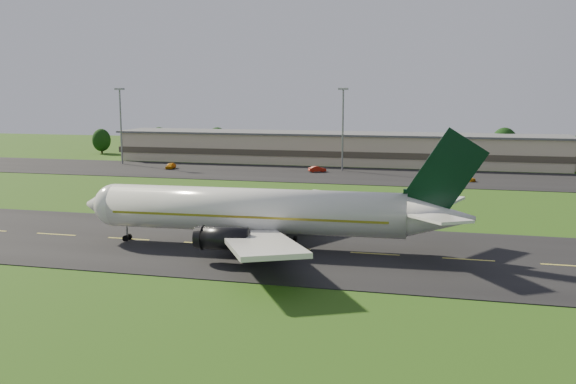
% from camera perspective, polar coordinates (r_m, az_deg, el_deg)
% --- Properties ---
extents(ground, '(360.00, 360.00, 0.00)m').
position_cam_1_polar(ground, '(84.34, -7.34, -4.63)').
color(ground, '#2B4A12').
rests_on(ground, ground).
extents(taxiway, '(220.00, 30.00, 0.10)m').
position_cam_1_polar(taxiway, '(84.33, -7.34, -4.59)').
color(taxiway, black).
rests_on(taxiway, ground).
extents(apron, '(260.00, 30.00, 0.10)m').
position_cam_1_polar(apron, '(152.57, 2.50, 1.59)').
color(apron, black).
rests_on(apron, ground).
extents(airliner, '(51.29, 42.15, 15.57)m').
position_cam_1_polar(airliner, '(80.99, -2.43, -1.75)').
color(airliner, white).
rests_on(airliner, ground).
extents(terminal, '(145.00, 16.00, 8.40)m').
position_cam_1_polar(terminal, '(174.78, 6.16, 3.80)').
color(terminal, '#C0B092').
rests_on(terminal, ground).
extents(light_mast_west, '(2.40, 1.20, 20.35)m').
position_cam_1_polar(light_mast_west, '(178.06, -14.66, 6.48)').
color(light_mast_west, gray).
rests_on(light_mast_west, ground).
extents(light_mast_centre, '(2.40, 1.20, 20.35)m').
position_cam_1_polar(light_mast_centre, '(158.42, 4.90, 6.45)').
color(light_mast_centre, gray).
rests_on(light_mast_centre, ground).
extents(tree_line, '(196.17, 10.08, 11.18)m').
position_cam_1_polar(tree_line, '(183.10, 18.24, 4.00)').
color(tree_line, black).
rests_on(tree_line, ground).
extents(service_vehicle_a, '(2.19, 4.53, 1.49)m').
position_cam_1_polar(service_vehicle_a, '(165.34, -10.39, 2.31)').
color(service_vehicle_a, orange).
rests_on(service_vehicle_a, apron).
extents(service_vehicle_b, '(4.45, 3.41, 1.41)m').
position_cam_1_polar(service_vehicle_b, '(156.28, 2.62, 2.05)').
color(service_vehicle_b, '#A0180A').
rests_on(service_vehicle_b, apron).
extents(service_vehicle_c, '(4.39, 4.78, 1.24)m').
position_cam_1_polar(service_vehicle_c, '(153.08, 14.63, 1.59)').
color(service_vehicle_c, white).
rests_on(service_vehicle_c, apron).
extents(service_vehicle_d, '(4.18, 4.28, 1.24)m').
position_cam_1_polar(service_vehicle_d, '(145.98, 15.63, 1.19)').
color(service_vehicle_d, '#C2790B').
rests_on(service_vehicle_d, apron).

